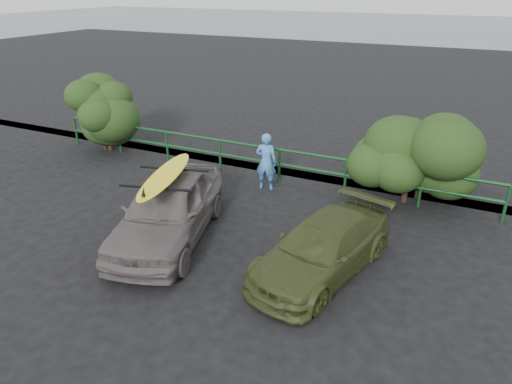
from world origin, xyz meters
TOP-DOWN VIEW (x-y plane):
  - ground at (0.00, 0.00)m, footprint 80.00×80.00m
  - ocean at (0.00, 60.00)m, footprint 200.00×200.00m
  - guardrail at (0.00, 5.00)m, footprint 14.00×0.08m
  - shrub_left at (-4.80, 5.40)m, footprint 3.20×2.40m
  - shrub_right at (5.00, 5.50)m, footprint 3.20×2.40m
  - sedan at (-0.01, 0.87)m, footprint 2.80×4.63m
  - olive_vehicle at (3.59, 1.08)m, footprint 2.45×4.10m
  - man at (0.86, 4.36)m, footprint 0.66×0.48m
  - roof_rack at (-0.01, 0.87)m, footprint 1.88×1.54m
  - surfboard at (-0.01, 0.87)m, footprint 1.30×2.89m

SIDE VIEW (x-z plane):
  - ground at x=0.00m, z-range 0.00..0.00m
  - ocean at x=0.00m, z-range 0.00..0.00m
  - guardrail at x=0.00m, z-range 0.00..1.04m
  - olive_vehicle at x=3.59m, z-range 0.00..1.11m
  - sedan at x=-0.01m, z-range 0.00..1.48m
  - man at x=0.86m, z-range 0.00..1.66m
  - shrub_right at x=5.00m, z-range 0.00..2.22m
  - shrub_left at x=-4.80m, z-range 0.00..2.31m
  - roof_rack at x=-0.01m, z-range 1.48..1.53m
  - surfboard at x=-0.01m, z-range 1.53..1.61m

